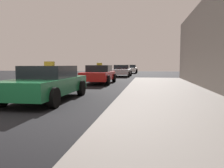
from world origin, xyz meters
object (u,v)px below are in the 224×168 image
Objects in this scene: car_green at (48,83)px; car_silver at (122,71)px; car_red at (99,74)px; car_white at (131,69)px.

car_silver is at bearing -92.84° from car_green.
car_red is (0.32, 7.51, -0.00)m from car_green.
car_red is at bearing 87.55° from car_white.
car_green is 1.01× the size of car_silver.
car_silver is (0.52, 9.60, 0.00)m from car_red.
car_silver is 1.10× the size of car_white.
car_green reaches higher than car_white.
car_red reaches higher than car_silver.
car_green is 17.13m from car_silver.
car_green and car_red have the same top height.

